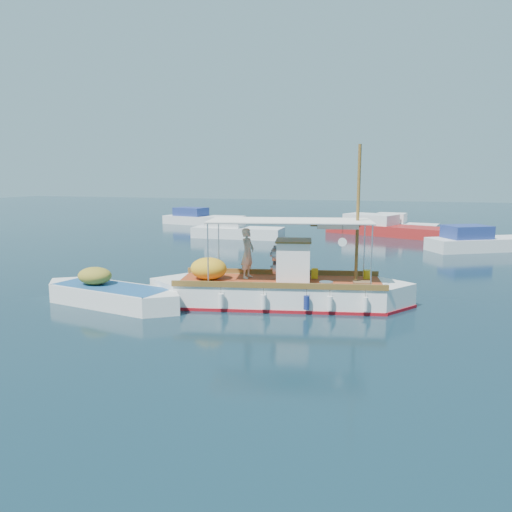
% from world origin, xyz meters
% --- Properties ---
extents(ground, '(160.00, 160.00, 0.00)m').
position_xyz_m(ground, '(0.00, 0.00, 0.00)').
color(ground, black).
rests_on(ground, ground).
extents(fishing_caique, '(9.47, 3.97, 5.90)m').
position_xyz_m(fishing_caique, '(-0.39, 0.70, 0.53)').
color(fishing_caique, white).
rests_on(fishing_caique, ground).
extents(dinghy, '(6.07, 2.57, 1.51)m').
position_xyz_m(dinghy, '(-6.21, -1.16, 0.32)').
color(dinghy, white).
rests_on(dinghy, ground).
extents(bg_boat_nw, '(6.81, 2.58, 1.80)m').
position_xyz_m(bg_boat_nw, '(-8.59, 18.93, 0.49)').
color(bg_boat_nw, silver).
rests_on(bg_boat_nw, ground).
extents(bg_boat_n, '(9.96, 6.28, 1.80)m').
position_xyz_m(bg_boat_n, '(2.02, 24.16, 0.49)').
color(bg_boat_n, maroon).
rests_on(bg_boat_n, ground).
extents(bg_boat_ne, '(6.71, 5.11, 1.80)m').
position_xyz_m(bg_boat_ne, '(8.09, 17.21, 0.49)').
color(bg_boat_ne, silver).
rests_on(bg_boat_ne, ground).
extents(bg_boat_far_w, '(7.78, 3.87, 1.80)m').
position_xyz_m(bg_boat_far_w, '(-15.55, 27.72, 0.49)').
color(bg_boat_far_w, silver).
rests_on(bg_boat_far_w, ground).
extents(bg_boat_far_n, '(5.95, 2.90, 1.80)m').
position_xyz_m(bg_boat_far_n, '(3.15, 26.10, 0.49)').
color(bg_boat_far_n, silver).
rests_on(bg_boat_far_n, ground).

